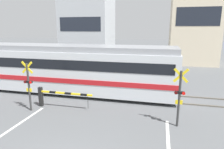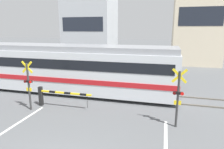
% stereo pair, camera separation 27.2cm
% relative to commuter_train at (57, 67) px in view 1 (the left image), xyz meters
% --- Properties ---
extents(rail_track_near, '(50.00, 0.10, 0.08)m').
position_rel_commuter_train_xyz_m(rail_track_near, '(4.26, -0.72, -1.78)').
color(rail_track_near, '#5B564C').
rests_on(rail_track_near, ground_plane).
extents(rail_track_far, '(50.00, 0.10, 0.08)m').
position_rel_commuter_train_xyz_m(rail_track_far, '(4.26, 0.72, -1.78)').
color(rail_track_far, '#5B564C').
rests_on(rail_track_far, ground_plane).
extents(commuter_train, '(17.03, 3.02, 3.41)m').
position_rel_commuter_train_xyz_m(commuter_train, '(0.00, 0.00, 0.00)').
color(commuter_train, silver).
rests_on(commuter_train, ground_plane).
extents(crossing_barrier_near, '(3.34, 0.20, 1.18)m').
position_rel_commuter_train_xyz_m(crossing_barrier_near, '(1.25, -3.02, -1.08)').
color(crossing_barrier_near, black).
rests_on(crossing_barrier_near, ground_plane).
extents(crossing_barrier_far, '(3.34, 0.20, 1.18)m').
position_rel_commuter_train_xyz_m(crossing_barrier_far, '(7.28, 2.93, -1.08)').
color(crossing_barrier_far, black).
rests_on(crossing_barrier_far, ground_plane).
extents(crossing_signal_left, '(0.68, 0.15, 2.83)m').
position_rel_commuter_train_xyz_m(crossing_signal_left, '(0.28, -3.75, -0.27)').
color(crossing_signal_left, '#333333').
rests_on(crossing_signal_left, ground_plane).
extents(crossing_signal_right, '(0.68, 0.15, 2.83)m').
position_rel_commuter_train_xyz_m(crossing_signal_right, '(8.25, -3.75, -0.27)').
color(crossing_signal_right, '#333333').
rests_on(crossing_signal_right, ground_plane).
extents(pedestrian, '(0.38, 0.22, 1.59)m').
position_rel_commuter_train_xyz_m(pedestrian, '(3.22, 5.74, -0.92)').
color(pedestrian, brown).
rests_on(pedestrian, ground_plane).
extents(building_left_of_street, '(6.87, 6.06, 9.26)m').
position_rel_commuter_train_xyz_m(building_left_of_street, '(-3.30, 15.52, 2.81)').
color(building_left_of_street, '#B2B7BC').
rests_on(building_left_of_street, ground_plane).
extents(building_right_of_street, '(5.76, 6.06, 10.71)m').
position_rel_commuter_train_xyz_m(building_right_of_street, '(11.28, 15.52, 3.53)').
color(building_right_of_street, beige).
rests_on(building_right_of_street, ground_plane).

